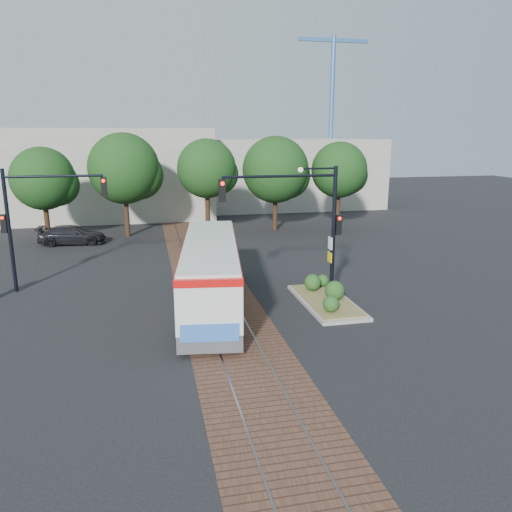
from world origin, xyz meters
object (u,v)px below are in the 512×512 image
Objects in this scene: city_bus at (211,270)px; signal_pole_main at (308,214)px; traffic_island at (326,296)px; signal_pole_left at (33,213)px; parked_car at (72,235)px.

signal_pole_main is at bearing -1.77° from city_bus.
traffic_island is 0.87× the size of signal_pole_left.
city_bus reaches higher than parked_car.
parked_car is at bearing 127.75° from signal_pole_main.
signal_pole_main is at bearing -138.83° from parked_car.
city_bus is at bearing -27.06° from signal_pole_left.
signal_pole_left is (-13.19, 4.89, 3.54)m from traffic_island.
city_bus is 16.87m from parked_car.
signal_pole_left reaches higher than parked_car.
traffic_island is (5.19, -0.81, -1.32)m from city_bus.
signal_pole_left is 11.27m from parked_car.
signal_pole_left is at bearing -177.32° from parked_car.
parked_car is at bearing 129.72° from traffic_island.
signal_pole_main reaches higher than signal_pole_left.
traffic_island is 0.87× the size of signal_pole_main.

